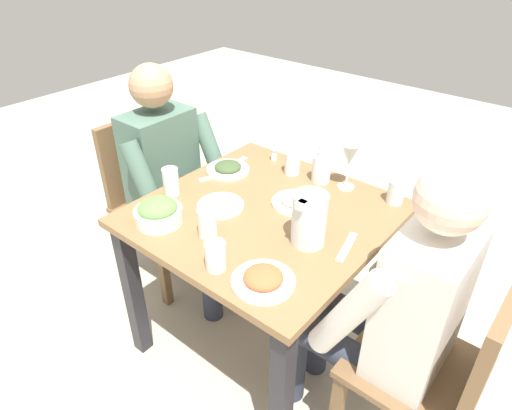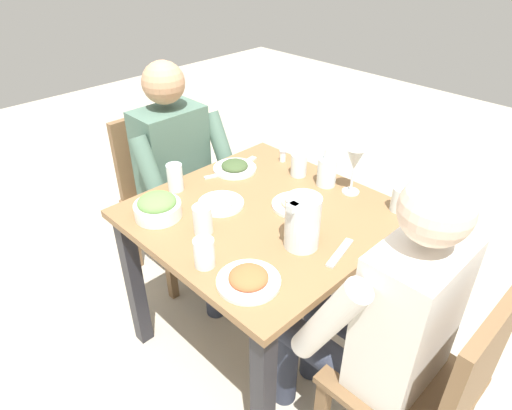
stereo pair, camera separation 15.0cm
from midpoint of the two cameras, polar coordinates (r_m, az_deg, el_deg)
ground_plane at (r=2.19m, az=-1.20°, el=-16.56°), size 8.00×8.00×0.00m
dining_table at (r=1.78m, az=-1.42°, el=-4.03°), size 0.88×0.88×0.71m
chair_near at (r=1.56m, az=20.23°, el=-19.16°), size 0.40×0.40×0.85m
chair_far at (r=2.36m, az=-15.04°, el=1.53°), size 0.40×0.40×0.85m
diner_near at (r=1.49m, az=14.01°, el=-12.37°), size 0.48×0.53×1.15m
diner_far at (r=2.14m, az=-12.28°, el=3.08°), size 0.48×0.53×1.15m
water_pitcher at (r=1.50m, az=4.00°, el=-1.86°), size 0.16×0.12×0.19m
salad_bowl at (r=1.68m, az=-14.90°, el=-0.98°), size 0.18×0.18×0.09m
plate_beans at (r=1.74m, az=2.59°, el=0.40°), size 0.19×0.19×0.04m
plate_dolmas at (r=1.99m, az=-5.78°, el=4.65°), size 0.19×0.19×0.04m
plate_yoghurt at (r=1.74m, az=-7.01°, el=0.08°), size 0.18×0.18×0.04m
plate_rice_curry at (r=1.38m, az=-2.22°, el=-9.53°), size 0.20×0.20×0.05m
water_glass_by_pitcher at (r=1.84m, az=-13.12°, el=2.87°), size 0.06×0.06×0.11m
water_glass_near_right at (r=1.43m, az=-8.23°, el=-6.54°), size 0.07×0.07×0.10m
water_glass_far_left at (r=1.80m, az=15.19°, el=1.58°), size 0.07×0.07×0.10m
water_glass_center at (r=1.95m, az=2.46°, el=5.33°), size 0.07×0.07×0.10m
water_glass_far_right at (r=1.57m, az=-8.95°, el=-2.30°), size 0.07×0.07×0.11m
wine_glass at (r=1.82m, az=9.53°, el=6.01°), size 0.08×0.08×0.20m
oil_carafe at (r=1.89m, az=6.09°, el=4.49°), size 0.08×0.08×0.16m
salt_shaker at (r=2.07m, az=0.22°, el=6.39°), size 0.03×0.03×0.05m
fork_near at (r=2.04m, az=-4.82°, el=5.09°), size 0.17×0.05×0.01m
knife_near at (r=1.96m, az=-6.99°, el=3.69°), size 0.18×0.08×0.01m
fork_far at (r=1.54m, az=8.81°, el=-5.40°), size 0.17×0.06×0.01m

